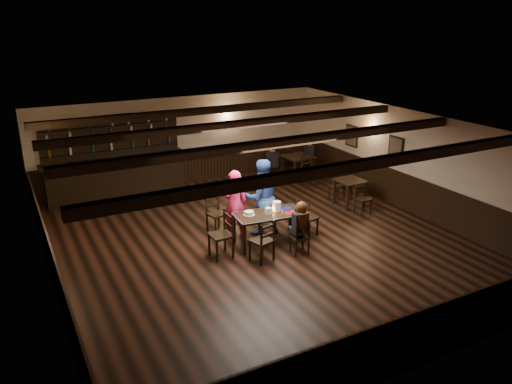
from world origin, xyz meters
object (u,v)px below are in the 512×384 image
cake (249,213)px  man_blue (261,197)px  chair_near_right (301,236)px  woman_pink (235,204)px  dining_table (269,217)px  chair_near_left (265,238)px  bar_counter (116,172)px

cake → man_blue: bearing=40.3°
chair_near_right → woman_pink: bearing=119.4°
cake → dining_table: bearing=-17.8°
chair_near_left → chair_near_right: (0.87, -0.08, -0.09)m
chair_near_right → woman_pink: (-0.87, 1.54, 0.38)m
chair_near_left → woman_pink: size_ratio=0.56×
chair_near_right → bar_counter: bar_counter is taller
woman_pink → dining_table: bearing=143.9°
woman_pink → man_blue: (0.66, -0.10, 0.10)m
chair_near_left → man_blue: size_ratio=0.50×
chair_near_left → cake: 0.92m
cake → bar_counter: (-1.88, 4.76, -0.06)m
chair_near_left → man_blue: 1.57m
chair_near_right → cake: (-0.79, 0.96, 0.34)m
chair_near_right → man_blue: 1.53m
cake → woman_pink: bearing=98.1°
dining_table → man_blue: 0.69m
cake → bar_counter: 5.12m
chair_near_left → man_blue: (0.66, 1.37, 0.38)m
bar_counter → man_blue: bearing=-60.2°
man_blue → cake: man_blue is taller
chair_near_left → woman_pink: bearing=90.0°
chair_near_left → dining_table: bearing=55.4°
man_blue → cake: size_ratio=7.02×
dining_table → chair_near_right: chair_near_right is taller
chair_near_left → man_blue: bearing=64.3°
dining_table → bar_counter: size_ratio=0.40×
man_blue → dining_table: bearing=84.9°
woman_pink → man_blue: size_ratio=0.90×
man_blue → chair_near_right: bearing=106.3°
chair_near_left → bar_counter: bearing=107.6°
chair_near_right → cake: size_ratio=2.92×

